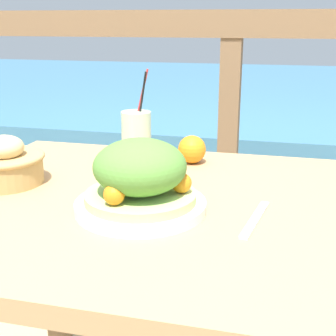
% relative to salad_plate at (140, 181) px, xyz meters
% --- Properties ---
extents(patio_table, '(1.12, 0.80, 0.73)m').
position_rel_salad_plate_xyz_m(patio_table, '(0.08, 0.06, -0.16)').
color(patio_table, tan).
rests_on(patio_table, ground_plane).
extents(railing_fence, '(2.80, 0.08, 1.13)m').
position_rel_salad_plate_xyz_m(railing_fence, '(0.08, 0.82, 0.04)').
color(railing_fence, brown).
rests_on(railing_fence, ground_plane).
extents(sea_backdrop, '(12.00, 4.00, 0.56)m').
position_rel_salad_plate_xyz_m(sea_backdrop, '(0.08, 3.32, -0.52)').
color(sea_backdrop, teal).
rests_on(sea_backdrop, ground_plane).
extents(salad_plate, '(0.26, 0.26, 0.14)m').
position_rel_salad_plate_xyz_m(salad_plate, '(0.00, 0.00, 0.00)').
color(salad_plate, white).
rests_on(salad_plate, patio_table).
extents(drink_glass, '(0.08, 0.08, 0.25)m').
position_rel_salad_plate_xyz_m(drink_glass, '(-0.09, 0.27, 0.01)').
color(drink_glass, beige).
rests_on(drink_glass, patio_table).
extents(bread_basket, '(0.18, 0.18, 0.11)m').
position_rel_salad_plate_xyz_m(bread_basket, '(-0.35, 0.08, -0.02)').
color(bread_basket, tan).
rests_on(bread_basket, patio_table).
extents(knife, '(0.05, 0.18, 0.00)m').
position_rel_salad_plate_xyz_m(knife, '(0.22, 0.00, -0.06)').
color(knife, silver).
rests_on(knife, patio_table).
extents(orange_near_basket, '(0.07, 0.07, 0.07)m').
position_rel_salad_plate_xyz_m(orange_near_basket, '(0.04, 0.34, -0.03)').
color(orange_near_basket, orange).
rests_on(orange_near_basket, patio_table).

